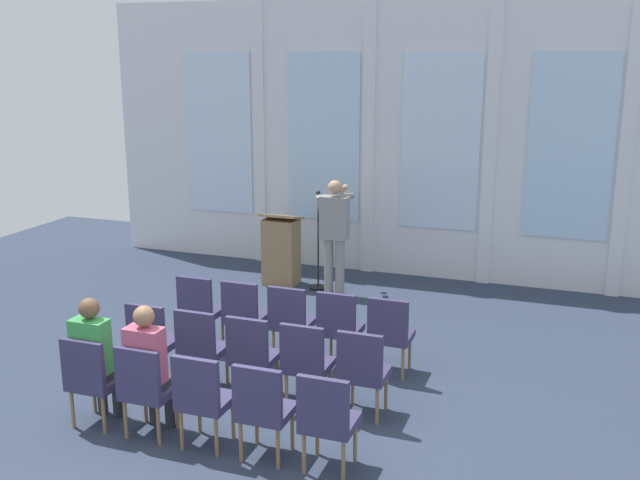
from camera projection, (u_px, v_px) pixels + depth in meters
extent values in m
plane|color=#2D384C|center=(213.00, 439.00, 7.02)|extent=(15.44, 15.44, 0.00)
cube|color=silver|center=(381.00, 140.00, 11.89)|extent=(9.66, 0.10, 4.41)
cube|color=silver|center=(219.00, 133.00, 12.79)|extent=(1.23, 0.04, 2.76)
cube|color=silver|center=(259.00, 135.00, 12.54)|extent=(0.20, 0.08, 4.41)
cube|color=silver|center=(324.00, 138.00, 12.15)|extent=(1.23, 0.04, 2.76)
cube|color=silver|center=(369.00, 140.00, 11.91)|extent=(0.20, 0.08, 4.41)
cube|color=silver|center=(440.00, 142.00, 11.52)|extent=(1.23, 0.04, 2.76)
cube|color=silver|center=(490.00, 145.00, 11.27)|extent=(0.20, 0.08, 4.41)
cube|color=silver|center=(570.00, 147.00, 10.88)|extent=(1.23, 0.04, 2.76)
cube|color=silver|center=(626.00, 150.00, 10.64)|extent=(0.20, 0.08, 4.41)
cylinder|color=gray|center=(329.00, 266.00, 11.20)|extent=(0.14, 0.14, 0.86)
cylinder|color=gray|center=(340.00, 267.00, 11.14)|extent=(0.14, 0.14, 0.86)
cube|color=gray|center=(334.00, 218.00, 10.99)|extent=(0.42, 0.22, 0.65)
cube|color=maroon|center=(337.00, 211.00, 11.07)|extent=(0.06, 0.01, 0.39)
sphere|color=tan|center=(335.00, 187.00, 10.88)|extent=(0.21, 0.21, 0.21)
cylinder|color=gray|center=(321.00, 209.00, 11.11)|extent=(0.09, 0.28, 0.45)
cylinder|color=gray|center=(347.00, 196.00, 10.98)|extent=(0.15, 0.36, 0.15)
cylinder|color=gray|center=(346.00, 193.00, 11.11)|extent=(0.11, 0.34, 0.15)
sphere|color=tan|center=(345.00, 188.00, 11.38)|extent=(0.10, 0.10, 0.10)
cylinder|color=black|center=(318.00, 287.00, 11.51)|extent=(0.28, 0.28, 0.03)
cylinder|color=black|center=(318.00, 242.00, 11.33)|extent=(0.02, 0.02, 1.45)
sphere|color=#262626|center=(318.00, 193.00, 11.14)|extent=(0.07, 0.07, 0.07)
cube|color=#93724C|center=(281.00, 252.00, 11.63)|extent=(0.52, 0.40, 1.05)
cube|color=#93724C|center=(281.00, 216.00, 11.51)|extent=(0.60, 0.48, 0.14)
cylinder|color=olive|center=(223.00, 327.00, 9.33)|extent=(0.04, 0.04, 0.40)
cylinder|color=olive|center=(197.00, 324.00, 9.45)|extent=(0.04, 0.04, 0.40)
cylinder|color=olive|center=(210.00, 336.00, 9.02)|extent=(0.04, 0.04, 0.40)
cylinder|color=olive|center=(184.00, 333.00, 9.14)|extent=(0.04, 0.04, 0.40)
cube|color=#383356|center=(203.00, 312.00, 9.18)|extent=(0.46, 0.44, 0.08)
cube|color=#383356|center=(194.00, 296.00, 8.94)|extent=(0.46, 0.06, 0.46)
cylinder|color=olive|center=(266.00, 333.00, 9.14)|extent=(0.04, 0.04, 0.40)
cylinder|color=olive|center=(240.00, 329.00, 9.25)|extent=(0.04, 0.04, 0.40)
cylinder|color=olive|center=(255.00, 343.00, 8.83)|extent=(0.04, 0.04, 0.40)
cylinder|color=olive|center=(228.00, 339.00, 8.94)|extent=(0.04, 0.04, 0.40)
cube|color=#383356|center=(247.00, 317.00, 8.98)|extent=(0.46, 0.44, 0.08)
cube|color=#383356|center=(239.00, 301.00, 8.74)|extent=(0.46, 0.06, 0.46)
cylinder|color=olive|center=(312.00, 339.00, 8.94)|extent=(0.04, 0.04, 0.40)
cylinder|color=olive|center=(285.00, 335.00, 9.06)|extent=(0.04, 0.04, 0.40)
cylinder|color=olive|center=(302.00, 349.00, 8.63)|extent=(0.04, 0.04, 0.40)
cylinder|color=olive|center=(274.00, 345.00, 8.75)|extent=(0.04, 0.04, 0.40)
cube|color=#383356|center=(293.00, 323.00, 8.78)|extent=(0.46, 0.44, 0.08)
cube|color=#383356|center=(287.00, 307.00, 8.54)|extent=(0.46, 0.06, 0.46)
cylinder|color=olive|center=(360.00, 346.00, 8.74)|extent=(0.04, 0.04, 0.40)
cylinder|color=olive|center=(331.00, 342.00, 8.86)|extent=(0.04, 0.04, 0.40)
cylinder|color=olive|center=(351.00, 356.00, 8.43)|extent=(0.04, 0.04, 0.40)
cylinder|color=olive|center=(322.00, 352.00, 8.55)|extent=(0.04, 0.04, 0.40)
cube|color=#383356|center=(341.00, 330.00, 8.58)|extent=(0.46, 0.44, 0.08)
cube|color=#383356|center=(336.00, 313.00, 8.34)|extent=(0.46, 0.06, 0.46)
cylinder|color=olive|center=(410.00, 352.00, 8.54)|extent=(0.04, 0.04, 0.40)
cylinder|color=olive|center=(380.00, 348.00, 8.66)|extent=(0.04, 0.04, 0.40)
cylinder|color=olive|center=(403.00, 364.00, 8.23)|extent=(0.04, 0.04, 0.40)
cylinder|color=olive|center=(372.00, 359.00, 8.35)|extent=(0.04, 0.04, 0.40)
cube|color=#383356|center=(391.00, 336.00, 8.39)|extent=(0.46, 0.44, 0.08)
cube|color=#383356|center=(388.00, 319.00, 8.15)|extent=(0.46, 0.06, 0.46)
cylinder|color=olive|center=(179.00, 359.00, 8.36)|extent=(0.04, 0.04, 0.40)
cylinder|color=olive|center=(152.00, 355.00, 8.47)|extent=(0.04, 0.04, 0.40)
cylinder|color=olive|center=(163.00, 371.00, 8.05)|extent=(0.04, 0.04, 0.40)
cylinder|color=olive|center=(135.00, 366.00, 8.16)|extent=(0.04, 0.04, 0.40)
cube|color=#383356|center=(156.00, 343.00, 8.20)|extent=(0.46, 0.44, 0.08)
cube|color=#383356|center=(145.00, 326.00, 7.96)|extent=(0.46, 0.06, 0.46)
cylinder|color=olive|center=(227.00, 366.00, 8.16)|extent=(0.04, 0.04, 0.40)
cylinder|color=olive|center=(198.00, 362.00, 8.28)|extent=(0.04, 0.04, 0.40)
cylinder|color=olive|center=(213.00, 379.00, 7.85)|extent=(0.04, 0.04, 0.40)
cylinder|color=olive|center=(183.00, 374.00, 7.97)|extent=(0.04, 0.04, 0.40)
cube|color=#383356|center=(204.00, 350.00, 8.00)|extent=(0.46, 0.44, 0.08)
cube|color=#383356|center=(195.00, 333.00, 7.76)|extent=(0.46, 0.06, 0.46)
cylinder|color=olive|center=(277.00, 374.00, 7.96)|extent=(0.04, 0.04, 0.40)
cylinder|color=olive|center=(247.00, 370.00, 8.08)|extent=(0.04, 0.04, 0.40)
cylinder|color=olive|center=(265.00, 387.00, 7.65)|extent=(0.04, 0.04, 0.40)
cylinder|color=olive|center=(233.00, 382.00, 7.77)|extent=(0.04, 0.04, 0.40)
cube|color=#383356|center=(255.00, 357.00, 7.80)|extent=(0.46, 0.44, 0.08)
cube|color=#383356|center=(247.00, 340.00, 7.56)|extent=(0.46, 0.06, 0.46)
cylinder|color=olive|center=(330.00, 383.00, 7.76)|extent=(0.04, 0.04, 0.40)
cylinder|color=olive|center=(299.00, 378.00, 7.88)|extent=(0.04, 0.04, 0.40)
cylinder|color=olive|center=(319.00, 396.00, 7.45)|extent=(0.04, 0.04, 0.40)
cylinder|color=olive|center=(286.00, 391.00, 7.57)|extent=(0.04, 0.04, 0.40)
cube|color=#383356|center=(309.00, 365.00, 7.61)|extent=(0.46, 0.44, 0.08)
cube|color=#383356|center=(302.00, 348.00, 7.37)|extent=(0.46, 0.06, 0.46)
cylinder|color=olive|center=(386.00, 391.00, 7.56)|extent=(0.04, 0.04, 0.40)
cylinder|color=olive|center=(353.00, 386.00, 7.68)|extent=(0.04, 0.04, 0.40)
cylinder|color=olive|center=(377.00, 406.00, 7.25)|extent=(0.04, 0.04, 0.40)
cylinder|color=olive|center=(342.00, 400.00, 7.37)|extent=(0.04, 0.04, 0.40)
cube|color=#383356|center=(365.00, 374.00, 7.41)|extent=(0.46, 0.44, 0.08)
cube|color=#383356|center=(360.00, 356.00, 7.17)|extent=(0.46, 0.06, 0.46)
cylinder|color=olive|center=(124.00, 400.00, 7.38)|extent=(0.04, 0.04, 0.40)
cylinder|color=olive|center=(94.00, 394.00, 7.50)|extent=(0.04, 0.04, 0.40)
cylinder|color=olive|center=(104.00, 415.00, 7.07)|extent=(0.04, 0.04, 0.40)
cylinder|color=olive|center=(73.00, 409.00, 7.19)|extent=(0.04, 0.04, 0.40)
cube|color=#383356|center=(97.00, 382.00, 7.22)|extent=(0.46, 0.44, 0.08)
cube|color=#383356|center=(83.00, 364.00, 6.98)|extent=(0.46, 0.06, 0.46)
cylinder|color=#2D2D33|center=(102.00, 393.00, 7.47)|extent=(0.10, 0.10, 0.44)
cylinder|color=#2D2D33|center=(117.00, 396.00, 7.41)|extent=(0.10, 0.10, 0.44)
cube|color=#2D2D33|center=(100.00, 374.00, 7.26)|extent=(0.34, 0.36, 0.12)
cube|color=green|center=(91.00, 346.00, 7.08)|extent=(0.36, 0.20, 0.54)
sphere|color=brown|center=(89.00, 308.00, 7.01)|extent=(0.20, 0.20, 0.20)
cylinder|color=olive|center=(177.00, 409.00, 7.18)|extent=(0.04, 0.04, 0.40)
cylinder|color=olive|center=(145.00, 403.00, 7.30)|extent=(0.04, 0.04, 0.40)
cylinder|color=olive|center=(158.00, 425.00, 6.87)|extent=(0.04, 0.04, 0.40)
cylinder|color=olive|center=(125.00, 419.00, 6.99)|extent=(0.04, 0.04, 0.40)
cube|color=#383356|center=(150.00, 391.00, 7.02)|extent=(0.46, 0.44, 0.08)
cube|color=#383356|center=(137.00, 373.00, 6.78)|extent=(0.46, 0.06, 0.46)
cylinder|color=#2D2D33|center=(154.00, 403.00, 7.27)|extent=(0.10, 0.10, 0.44)
cylinder|color=#2D2D33|center=(170.00, 405.00, 7.21)|extent=(0.10, 0.10, 0.44)
cube|color=#2D2D33|center=(153.00, 383.00, 7.06)|extent=(0.34, 0.36, 0.12)
cube|color=#B24C66|center=(145.00, 355.00, 6.88)|extent=(0.36, 0.20, 0.54)
sphere|color=#8C6647|center=(144.00, 316.00, 6.81)|extent=(0.20, 0.20, 0.20)
cylinder|color=olive|center=(233.00, 419.00, 6.98)|extent=(0.04, 0.04, 0.40)
cylinder|color=olive|center=(199.00, 413.00, 7.10)|extent=(0.04, 0.04, 0.40)
cylinder|color=olive|center=(216.00, 436.00, 6.67)|extent=(0.04, 0.04, 0.40)
cylinder|color=olive|center=(181.00, 430.00, 6.79)|extent=(0.04, 0.04, 0.40)
cube|color=#383356|center=(207.00, 401.00, 6.83)|extent=(0.46, 0.44, 0.08)
cube|color=#383356|center=(195.00, 382.00, 6.59)|extent=(0.46, 0.06, 0.46)
cylinder|color=olive|center=(292.00, 430.00, 6.78)|extent=(0.04, 0.04, 0.40)
cylinder|color=olive|center=(257.00, 424.00, 6.90)|extent=(0.04, 0.04, 0.40)
cylinder|color=olive|center=(278.00, 448.00, 6.47)|extent=(0.04, 0.04, 0.40)
cylinder|color=olive|center=(241.00, 441.00, 6.59)|extent=(0.04, 0.04, 0.40)
cube|color=#383356|center=(267.00, 411.00, 6.63)|extent=(0.46, 0.44, 0.08)
cube|color=#383356|center=(257.00, 393.00, 6.39)|extent=(0.46, 0.06, 0.46)
cylinder|color=olive|center=(355.00, 441.00, 6.58)|extent=(0.04, 0.04, 0.40)
cylinder|color=olive|center=(317.00, 435.00, 6.70)|extent=(0.04, 0.04, 0.40)
cylinder|color=olive|center=(343.00, 461.00, 6.27)|extent=(0.04, 0.04, 0.40)
cylinder|color=olive|center=(304.00, 453.00, 6.39)|extent=(0.04, 0.04, 0.40)
cube|color=#383356|center=(330.00, 422.00, 6.43)|extent=(0.46, 0.44, 0.08)
cube|color=#383356|center=(323.00, 404.00, 6.19)|extent=(0.46, 0.06, 0.46)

